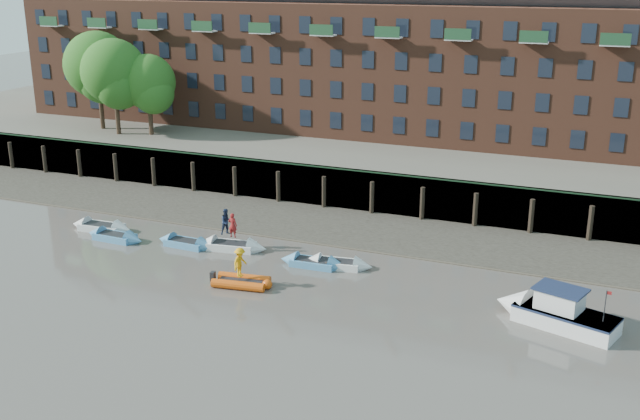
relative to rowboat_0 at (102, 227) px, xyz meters
The scene contains 18 objects.
ground 18.29m from the rowboat_0, 35.36° to the right, with size 220.00×220.00×0.00m, color #58524B.
foreshore 16.66m from the rowboat_0, 26.45° to the left, with size 110.00×8.00×0.50m, color #3D382F.
mud_band 15.45m from the rowboat_0, 15.09° to the left, with size 110.00×1.60×0.10m, color #4C4336.
river_wall 19.06m from the rowboat_0, 38.35° to the left, with size 110.00×1.23×3.30m.
bank_terrace 29.50m from the rowboat_0, 59.60° to the left, with size 110.00×28.00×3.20m, color #5E594D.
apartment_terrace 32.83m from the rowboat_0, 60.55° to the left, with size 80.60×15.56×20.98m.
tree_cluster 21.73m from the rowboat_0, 122.55° to the left, with size 11.76×7.74×9.40m.
rowboat_0 is the anchor object (origin of this frame).
rowboat_1 2.48m from the rowboat_0, 31.06° to the right, with size 4.62×1.46×1.33m.
rowboat_2 7.43m from the rowboat_0, ahead, with size 4.53×1.48×1.30m.
rowboat_3 10.62m from the rowboat_0, ahead, with size 5.11×2.17×1.44m.
rowboat_4 16.91m from the rowboat_0, ahead, with size 4.54×1.51×1.30m.
rowboat_5 18.38m from the rowboat_0, ahead, with size 4.69×1.95×1.32m.
rib_tender 15.08m from the rowboat_0, 19.06° to the right, with size 3.67×2.13×0.62m.
motor_launch 31.70m from the rowboat_0, ahead, with size 6.96×4.02×2.73m.
person_rower_a 10.92m from the rowboat_0, ahead, with size 0.61×0.40×1.68m, color maroon.
person_rower_b 10.30m from the rowboat_0, ahead, with size 0.87×0.68×1.80m, color #19233F.
person_rib_crew 14.93m from the rowboat_0, 19.22° to the right, with size 1.17×0.68×1.82m, color orange.
Camera 1 is at (19.35, -30.80, 18.17)m, focal length 42.00 mm.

